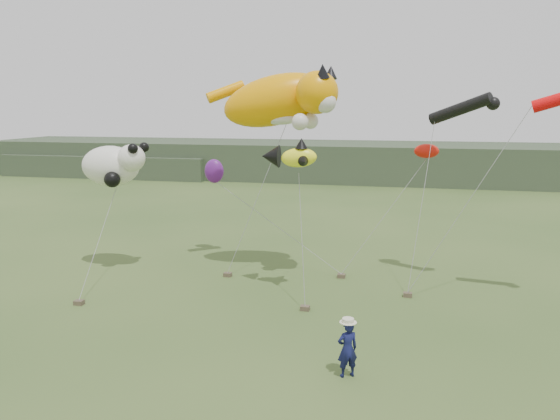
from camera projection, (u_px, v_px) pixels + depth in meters
The scene contains 9 objects.
ground at pixel (285, 345), 18.66m from camera, with size 120.00×120.00×0.00m, color #385123.
headland at pixel (341, 162), 61.80m from camera, with size 90.00×13.00×4.00m.
festival_attendant at pixel (347, 349), 16.36m from camera, with size 0.64×0.42×1.77m, color #111543.
sandbag_anchors at pixel (274, 290), 24.01m from camera, with size 13.61×6.29×0.19m.
cat_kite at pixel (285, 99), 25.11m from camera, with size 6.75×3.60×3.40m.
fish_kite at pixel (288, 156), 22.86m from camera, with size 2.47×1.68×1.29m.
tube_kites at pixel (513, 103), 22.47m from camera, with size 6.67×3.72×1.85m.
panda_kite at pixel (114, 165), 26.52m from camera, with size 3.45×2.23×2.15m.
misc_kites at pixel (282, 165), 28.26m from camera, with size 12.17×1.91×2.36m.
Camera 1 is at (3.68, -17.07, 8.03)m, focal length 35.00 mm.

